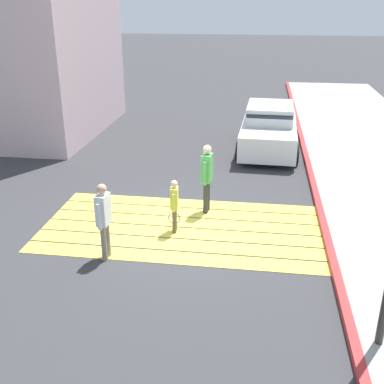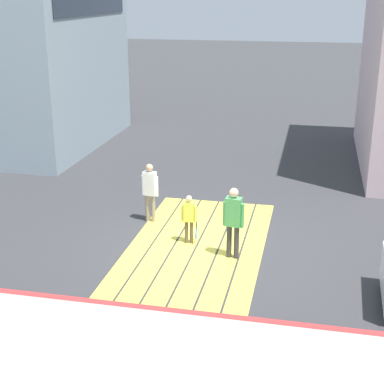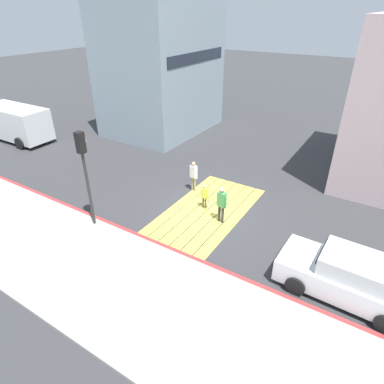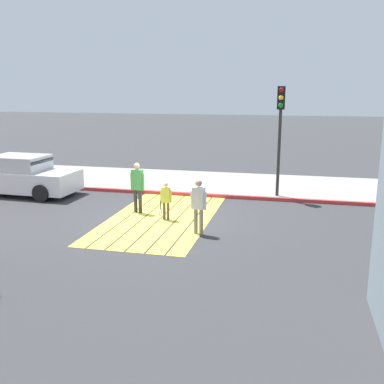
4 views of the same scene
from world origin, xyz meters
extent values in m
plane|color=#38383A|center=(0.00, 0.00, 0.00)|extent=(120.00, 120.00, 0.00)
cube|color=#EAD64C|center=(0.00, -1.38, 0.01)|extent=(6.40, 0.50, 0.01)
cube|color=#EAD64C|center=(0.00, -0.82, 0.01)|extent=(6.40, 0.50, 0.01)
cube|color=#EAD64C|center=(0.00, -0.27, 0.01)|extent=(6.40, 0.50, 0.01)
cube|color=#EAD64C|center=(0.00, 0.28, 0.01)|extent=(6.40, 0.50, 0.01)
cube|color=#EAD64C|center=(0.00, 0.83, 0.01)|extent=(6.40, 0.50, 0.01)
cube|color=#EAD64C|center=(0.00, 1.38, 0.01)|extent=(6.40, 0.50, 0.01)
cube|color=#9E9B93|center=(-5.60, 0.00, 0.06)|extent=(4.80, 40.00, 0.12)
cube|color=#BC3333|center=(-3.25, 0.00, 0.07)|extent=(0.16, 40.00, 0.13)
cube|color=#8C9EA8|center=(8.50, 8.75, 4.92)|extent=(8.00, 6.00, 9.84)
cube|color=#232B38|center=(8.50, 5.73, 5.41)|extent=(6.80, 0.03, 0.70)
cube|color=white|center=(-2.00, -6.32, 0.59)|extent=(1.95, 4.36, 0.80)
cube|color=silver|center=(-2.01, -6.47, 1.27)|extent=(1.60, 2.12, 0.60)
cube|color=#1E2833|center=(-1.97, -5.54, 1.21)|extent=(1.49, 0.38, 0.49)
cylinder|color=black|center=(-1.07, -5.01, 0.33)|extent=(0.24, 0.67, 0.66)
cylinder|color=black|center=(-2.84, -4.95, 0.33)|extent=(0.24, 0.67, 0.66)
cube|color=silver|center=(1.04, 15.97, 1.30)|extent=(2.21, 5.24, 2.10)
cube|color=#19232D|center=(1.09, 13.41, 1.67)|extent=(1.89, 0.10, 0.70)
cylinder|color=black|center=(0.02, 14.33, 0.40)|extent=(0.28, 0.81, 0.80)
cylinder|color=black|center=(2.12, 14.38, 0.40)|extent=(0.28, 0.81, 0.80)
cylinder|color=black|center=(2.05, 17.60, 0.40)|extent=(0.28, 0.81, 0.80)
cylinder|color=#2D2D2D|center=(-3.60, 3.57, 1.70)|extent=(0.12, 0.12, 3.40)
cube|color=black|center=(-3.60, 3.57, 3.82)|extent=(0.28, 0.28, 0.84)
sphere|color=maroon|center=(-3.44, 3.57, 4.10)|extent=(0.18, 0.18, 0.18)
sphere|color=yellow|center=(-3.44, 3.57, 3.83)|extent=(0.18, 0.18, 0.18)
sphere|color=#188429|center=(-3.44, 3.57, 3.56)|extent=(0.18, 0.18, 0.18)
cylinder|color=gray|center=(1.32, 1.64, 0.38)|extent=(0.12, 0.12, 0.77)
cylinder|color=gray|center=(1.30, 1.47, 0.38)|extent=(0.12, 0.12, 0.77)
cube|color=white|center=(1.31, 1.55, 1.09)|extent=(0.24, 0.36, 0.64)
sphere|color=tan|center=(1.31, 1.55, 1.53)|extent=(0.20, 0.20, 0.20)
cylinder|color=white|center=(1.33, 1.75, 1.02)|extent=(0.08, 0.08, 0.54)
cylinder|color=white|center=(1.28, 1.36, 1.02)|extent=(0.08, 0.08, 0.54)
cylinder|color=#333338|center=(-0.45, -0.86, 0.41)|extent=(0.12, 0.12, 0.82)
cylinder|color=#333338|center=(-0.47, -1.04, 0.41)|extent=(0.12, 0.12, 0.82)
cube|color=#4CA559|center=(-0.46, -0.95, 1.16)|extent=(0.27, 0.38, 0.68)
sphere|color=beige|center=(-0.46, -0.95, 1.62)|extent=(0.21, 0.21, 0.21)
cylinder|color=#4CA559|center=(-0.43, -0.75, 1.09)|extent=(0.09, 0.09, 0.58)
cylinder|color=#4CA559|center=(-0.49, -1.16, 1.09)|extent=(0.09, 0.09, 0.58)
cylinder|color=brown|center=(0.12, 0.29, 0.30)|extent=(0.09, 0.09, 0.59)
cylinder|color=brown|center=(0.13, 0.16, 0.30)|extent=(0.09, 0.09, 0.59)
cube|color=#D8D84C|center=(0.13, 0.22, 0.84)|extent=(0.18, 0.27, 0.49)
sphere|color=beige|center=(0.13, 0.22, 1.18)|extent=(0.15, 0.15, 0.15)
cylinder|color=#D8D84C|center=(0.12, 0.38, 0.79)|extent=(0.06, 0.06, 0.42)
cylinder|color=#D8D84C|center=(0.14, 0.06, 0.79)|extent=(0.06, 0.06, 0.42)
cylinder|color=black|center=(0.17, 0.05, 0.50)|extent=(0.03, 0.03, 0.28)
torus|color=blue|center=(0.17, 0.05, 0.26)|extent=(0.28, 0.04, 0.28)
camera|label=1|loc=(-1.61, 9.59, 4.96)|focal=43.95mm
camera|label=2|loc=(-12.71, -2.63, 5.96)|focal=54.19mm
camera|label=3|loc=(-11.24, -6.20, 8.30)|focal=30.53mm
camera|label=4|loc=(13.38, 4.21, 4.14)|focal=41.58mm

